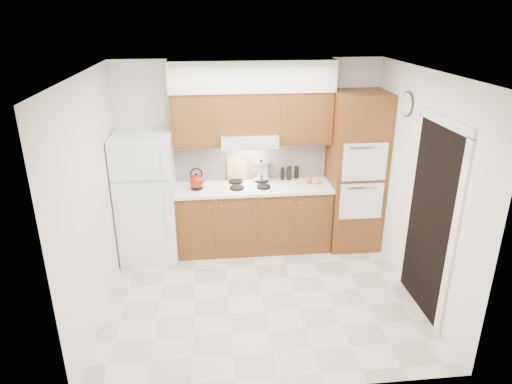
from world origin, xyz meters
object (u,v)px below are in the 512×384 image
at_px(oven_cabinet, 355,172).
at_px(stock_pot, 261,171).
at_px(fridge, 147,197).
at_px(kettle, 197,182).

xyz_separation_m(oven_cabinet, stock_pot, (-1.29, 0.21, -0.01)).
bearing_deg(fridge, stock_pot, 8.89).
height_order(fridge, kettle, fridge).
xyz_separation_m(fridge, oven_cabinet, (2.85, 0.03, 0.24)).
xyz_separation_m(fridge, kettle, (0.66, 0.02, 0.19)).
bearing_deg(kettle, oven_cabinet, 9.90).
distance_m(fridge, oven_cabinet, 2.86).
relative_size(fridge, kettle, 8.77).
bearing_deg(stock_pot, oven_cabinet, -9.22).
height_order(oven_cabinet, stock_pot, oven_cabinet).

